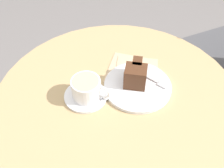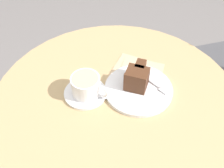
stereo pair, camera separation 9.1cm
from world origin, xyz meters
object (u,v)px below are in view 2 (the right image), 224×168
(saucer, at_px, (85,93))
(fork, at_px, (156,85))
(cake_slice, at_px, (137,78))
(napkin, at_px, (138,73))
(teaspoon, at_px, (100,91))
(cake_plate, at_px, (138,89))
(coffee_cup, at_px, (86,85))

(saucer, xyz_separation_m, fork, (0.20, 0.13, 0.01))
(cake_slice, bearing_deg, napkin, 108.64)
(teaspoon, height_order, cake_plate, teaspoon)
(coffee_cup, height_order, cake_plate, coffee_cup)
(saucer, height_order, coffee_cup, coffee_cup)
(saucer, bearing_deg, cake_plate, 31.03)
(teaspoon, bearing_deg, saucer, -116.80)
(cake_plate, xyz_separation_m, napkin, (-0.03, 0.07, -0.00))
(coffee_cup, xyz_separation_m, fork, (0.19, 0.13, -0.03))
(teaspoon, relative_size, napkin, 0.45)
(napkin, bearing_deg, saucer, -126.30)
(saucer, distance_m, napkin, 0.20)
(saucer, bearing_deg, cake_slice, 36.31)
(saucer, bearing_deg, coffee_cup, 7.14)
(saucer, height_order, teaspoon, teaspoon)
(fork, distance_m, napkin, 0.09)
(cake_plate, relative_size, fork, 1.74)
(cake_slice, xyz_separation_m, fork, (0.06, 0.02, -0.03))
(cake_plate, distance_m, cake_slice, 0.04)
(cake_plate, bearing_deg, saucer, -148.97)
(cake_slice, height_order, napkin, cake_slice)
(coffee_cup, bearing_deg, cake_plate, 31.90)
(coffee_cup, relative_size, fork, 0.98)
(teaspoon, relative_size, cake_plate, 0.38)
(napkin, bearing_deg, coffee_cup, -124.94)
(teaspoon, height_order, cake_slice, cake_slice)
(cake_plate, bearing_deg, napkin, 114.36)
(fork, relative_size, napkin, 0.68)
(cake_slice, relative_size, napkin, 0.55)
(saucer, height_order, cake_slice, cake_slice)
(teaspoon, distance_m, fork, 0.19)
(cake_plate, height_order, napkin, cake_plate)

